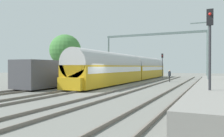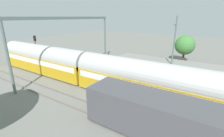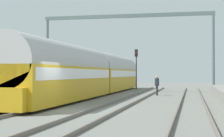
{
  "view_description": "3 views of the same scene",
  "coord_description": "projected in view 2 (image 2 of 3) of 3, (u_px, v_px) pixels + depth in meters",
  "views": [
    {
      "loc": [
        9.28,
        -18.7,
        2.23
      ],
      "look_at": [
        -2.13,
        6.21,
        1.99
      ],
      "focal_mm": 35.65,
      "sensor_mm": 36.0,
      "label": 1
    },
    {
      "loc": [
        -15.77,
        1.35,
        7.86
      ],
      "look_at": [
        0.05,
        11.49,
        1.73
      ],
      "focal_mm": 25.57,
      "sensor_mm": 36.0,
      "label": 2
    },
    {
      "loc": [
        6.37,
        -17.89,
        1.89
      ],
      "look_at": [
        -1.07,
        16.52,
        2.39
      ],
      "focal_mm": 59.15,
      "sensor_mm": 36.0,
      "label": 3
    }
  ],
  "objects": [
    {
      "name": "track_west",
      "position": [
        219.0,
        120.0,
        12.64
      ],
      "size": [
        1.52,
        60.0,
        0.16
      ],
      "color": "#6F655B",
      "rests_on": "ground"
    },
    {
      "name": "track_east",
      "position": [
        219.0,
        98.0,
        16.05
      ],
      "size": [
        1.52,
        60.0,
        0.16
      ],
      "color": "#6F655B",
      "rests_on": "ground"
    },
    {
      "name": "catenary_pole_east_mid",
      "position": [
        174.0,
        43.0,
        23.29
      ],
      "size": [
        1.9,
        0.2,
        8.0
      ],
      "color": "slate",
      "rests_on": "ground"
    },
    {
      "name": "platform",
      "position": [
        204.0,
        70.0,
        23.42
      ],
      "size": [
        4.4,
        28.0,
        0.9
      ],
      "color": "gray",
      "rests_on": "ground"
    },
    {
      "name": "track_far_east",
      "position": [
        219.0,
        84.0,
        19.46
      ],
      "size": [
        1.52,
        60.0,
        0.16
      ],
      "color": "#6F655B",
      "rests_on": "ground"
    },
    {
      "name": "tree_east_background",
      "position": [
        185.0,
        45.0,
        27.87
      ],
      "size": [
        3.39,
        3.39,
        4.81
      ],
      "color": "#4C3826",
      "rests_on": "ground"
    },
    {
      "name": "freight_car",
      "position": [
        181.0,
        124.0,
        9.94
      ],
      "size": [
        2.8,
        13.0,
        2.7
      ],
      "color": "#47474C",
      "rests_on": "ground"
    },
    {
      "name": "passenger_train",
      "position": [
        86.0,
        68.0,
        19.13
      ],
      "size": [
        2.93,
        32.85,
        3.82
      ],
      "color": "gold",
      "rests_on": "ground"
    },
    {
      "name": "railway_signal_far",
      "position": [
        36.0,
        46.0,
        26.88
      ],
      "size": [
        0.36,
        0.3,
        4.87
      ],
      "color": "#2D2D33",
      "rests_on": "ground"
    },
    {
      "name": "person_crossing",
      "position": [
        109.0,
        64.0,
        24.09
      ],
      "size": [
        0.34,
        0.45,
        1.73
      ],
      "rotation": [
        0.0,
        0.0,
        4.42
      ],
      "color": "#2A2A2A",
      "rests_on": "ground"
    },
    {
      "name": "catenary_gantry",
      "position": [
        70.0,
        31.0,
        21.95
      ],
      "size": [
        17.19,
        0.28,
        7.86
      ],
      "color": "slate",
      "rests_on": "ground"
    },
    {
      "name": "ground",
      "position": [
        219.0,
        108.0,
        14.37
      ],
      "size": [
        120.0,
        120.0,
        0.0
      ],
      "primitive_type": "plane",
      "color": "slate"
    }
  ]
}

